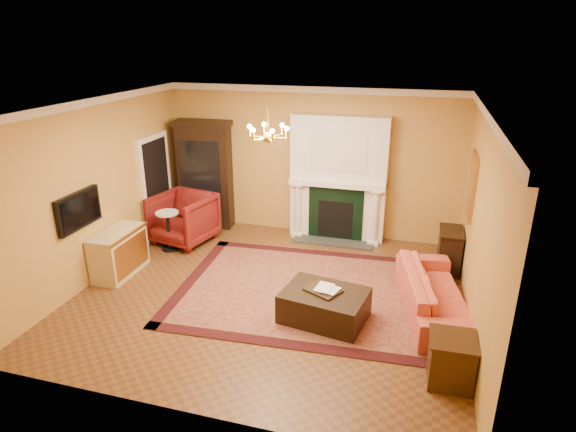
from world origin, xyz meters
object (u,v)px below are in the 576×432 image
at_px(china_cabinet, 206,177).
at_px(pedestal_table, 168,228).
at_px(commode, 119,253).
at_px(console_table, 449,251).
at_px(wingback_armchair, 183,216).
at_px(leather_ottoman, 324,305).
at_px(end_table, 451,361).
at_px(coral_sofa, 436,287).

relative_size(china_cabinet, pedestal_table, 2.80).
bearing_deg(china_cabinet, commode, -108.98).
height_order(commode, console_table, commode).
height_order(china_cabinet, wingback_armchair, china_cabinet).
xyz_separation_m(china_cabinet, pedestal_table, (-0.17, -1.42, -0.64)).
bearing_deg(leather_ottoman, pedestal_table, 164.57).
bearing_deg(wingback_armchair, console_table, 14.45).
distance_m(china_cabinet, commode, 2.68).
relative_size(china_cabinet, leather_ottoman, 1.85).
bearing_deg(console_table, pedestal_table, -173.71).
bearing_deg(console_table, end_table, -91.25).
height_order(pedestal_table, console_table, pedestal_table).
relative_size(china_cabinet, console_table, 2.99).
height_order(pedestal_table, commode, commode).
distance_m(wingback_armchair, commode, 1.62).
distance_m(china_cabinet, wingback_armchair, 1.13).
xyz_separation_m(pedestal_table, leather_ottoman, (3.39, -1.57, -0.22)).
bearing_deg(commode, end_table, -14.93).
relative_size(china_cabinet, end_table, 3.71).
distance_m(wingback_armchair, end_table, 5.82).
distance_m(pedestal_table, commode, 1.17).
xyz_separation_m(console_table, leather_ottoman, (-1.79, -2.16, -0.13)).
xyz_separation_m(commode, end_table, (5.45, -1.38, -0.10)).
xyz_separation_m(end_table, leather_ottoman, (-1.73, 0.92, -0.06)).
distance_m(commode, console_table, 5.77).
bearing_deg(commode, pedestal_table, 72.59).
xyz_separation_m(wingback_armchair, leather_ottoman, (3.29, -2.01, -0.31)).
xyz_separation_m(coral_sofa, end_table, (0.18, -1.57, -0.14)).
relative_size(pedestal_table, commode, 0.73).
relative_size(commode, coral_sofa, 0.48).
bearing_deg(end_table, wingback_armchair, 149.71).
height_order(wingback_armchair, console_table, wingback_armchair).
relative_size(end_table, console_table, 0.81).
bearing_deg(console_table, wingback_armchair, -178.46).
xyz_separation_m(wingback_armchair, commode, (-0.43, -1.55, -0.15)).
height_order(china_cabinet, console_table, china_cabinet).
bearing_deg(coral_sofa, wingback_armchair, 62.57).
relative_size(wingback_armchair, coral_sofa, 0.49).
bearing_deg(wingback_armchair, pedestal_table, -89.52).
relative_size(china_cabinet, wingback_armchair, 1.99).
bearing_deg(china_cabinet, pedestal_table, -104.53).
bearing_deg(leather_ottoman, end_table, -18.61).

